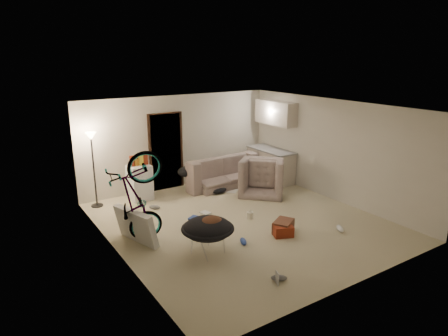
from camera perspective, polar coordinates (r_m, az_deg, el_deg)
floor at (r=8.84m, az=2.55°, el=-7.70°), size 5.50×6.00×0.02m
ceiling at (r=8.16m, az=2.77°, el=8.73°), size 5.50×6.00×0.02m
wall_back at (r=10.93m, az=-6.56°, el=3.80°), size 5.50×0.02×2.50m
wall_front at (r=6.35m, az=18.74°, el=-6.07°), size 5.50×0.02×2.50m
wall_left at (r=7.23m, az=-15.46°, el=-3.07°), size 0.02×6.00×2.50m
wall_right at (r=10.22m, az=15.37°, el=2.48°), size 0.02×6.00×2.50m
doorway at (r=10.78m, az=-8.33°, el=2.31°), size 0.85×0.10×2.04m
door_trim at (r=10.75m, az=-8.27°, el=2.28°), size 0.97×0.04×2.10m
floor_lamp at (r=9.77m, az=-18.29°, el=1.97°), size 0.28×0.28×1.81m
kitchen_counter at (r=11.59m, az=6.65°, el=0.38°), size 0.60×1.50×0.88m
counter_top at (r=11.47m, az=6.72°, el=2.59°), size 0.64×1.54×0.04m
kitchen_uppers at (r=11.36m, az=7.41°, el=7.83°), size 0.38×1.40×0.65m
sofa at (r=11.13m, az=-0.85°, el=-0.84°), size 2.21×0.98×0.63m
armchair at (r=10.60m, az=5.65°, el=-1.53°), size 1.48×1.48×0.72m
bicycle at (r=7.82m, az=-12.30°, el=-7.29°), size 2.02×1.14×1.10m
book_asset at (r=6.63m, az=7.83°, el=-16.37°), size 0.25×0.22×0.02m
mini_fridge at (r=10.22m, az=-11.94°, el=-2.02°), size 0.54×0.54×0.88m
snack_box_0 at (r=10.00m, az=-13.03°, el=0.87°), size 0.10×0.08×0.30m
snack_box_1 at (r=10.04m, az=-12.39°, el=0.97°), size 0.11×0.09×0.30m
snack_box_2 at (r=10.08m, az=-11.76°, el=1.07°), size 0.11×0.08×0.30m
snack_box_3 at (r=10.13m, az=-11.12°, el=1.17°), size 0.11×0.09×0.30m
saucer_chair at (r=7.35m, az=-2.33°, el=-9.26°), size 0.97×0.97×0.69m
hoodie at (r=7.26m, az=-1.89°, el=-7.82°), size 0.59×0.54×0.22m
sofa_drape at (r=10.61m, az=-5.20°, el=-0.49°), size 0.59×0.50×0.28m
tv_box at (r=7.96m, az=-12.47°, el=-8.09°), size 0.56×1.08×0.70m
drink_case_a at (r=8.36m, az=8.48°, el=-8.27°), size 0.56×0.51×0.26m
drink_case_b at (r=8.22m, az=8.41°, el=-8.85°), size 0.46×0.40×0.22m
juicer at (r=8.98m, az=3.72°, el=-6.66°), size 0.15×0.15×0.22m
newspaper at (r=10.79m, az=0.42°, el=-3.12°), size 0.72×0.73×0.01m
book_blue at (r=8.96m, az=-3.91°, el=-7.20°), size 0.38×0.41×0.03m
book_white at (r=9.27m, az=-2.68°, el=-6.40°), size 0.22×0.26×0.02m
shoe_0 at (r=11.02m, az=-1.07°, el=-2.44°), size 0.32×0.24×0.11m
shoe_1 at (r=9.61m, az=-9.88°, el=-5.54°), size 0.28×0.26×0.10m
shoe_2 at (r=7.85m, az=2.77°, el=-10.42°), size 0.21×0.30×0.10m
shoe_3 at (r=6.76m, az=7.86°, el=-15.29°), size 0.28×0.24×0.10m
shoe_4 at (r=8.69m, az=16.24°, el=-8.32°), size 0.25×0.32×0.11m
clothes_lump_b at (r=10.59m, az=-0.89°, el=-3.09°), size 0.62×0.59×0.15m
clothes_lump_c at (r=8.42m, az=-4.46°, el=-8.41°), size 0.54×0.51×0.14m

